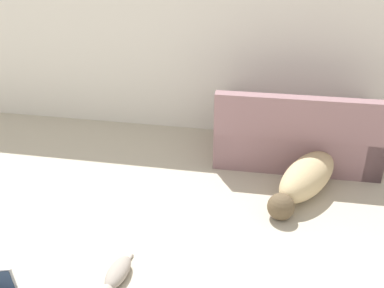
{
  "coord_description": "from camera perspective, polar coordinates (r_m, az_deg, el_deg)",
  "views": [
    {
      "loc": [
        1.25,
        -0.99,
        2.43
      ],
      "look_at": [
        0.64,
        2.24,
        0.74
      ],
      "focal_mm": 40.0,
      "sensor_mm": 36.0,
      "label": 1
    }
  ],
  "objects": [
    {
      "name": "cat",
      "position": [
        3.44,
        -10.11,
        -16.9
      ],
      "size": [
        0.19,
        0.53,
        0.13
      ],
      "rotation": [
        0.0,
        0.0,
        4.61
      ],
      "color": "gray",
      "rests_on": "ground_plane"
    },
    {
      "name": "dog",
      "position": [
        4.41,
        14.83,
        -4.51
      ],
      "size": [
        0.82,
        1.33,
        0.38
      ],
      "rotation": [
        0.0,
        0.0,
        4.24
      ],
      "color": "tan",
      "rests_on": "ground_plane"
    },
    {
      "name": "couch",
      "position": [
        5.02,
        13.64,
        0.94
      ],
      "size": [
        1.81,
        0.94,
        0.89
      ],
      "rotation": [
        0.0,
        0.0,
        3.16
      ],
      "color": "gray",
      "rests_on": "ground_plane"
    },
    {
      "name": "wall_back",
      "position": [
        5.45,
        -2.93,
        14.09
      ],
      "size": [
        7.89,
        0.06,
        2.41
      ],
      "color": "silver",
      "rests_on": "ground_plane"
    }
  ]
}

